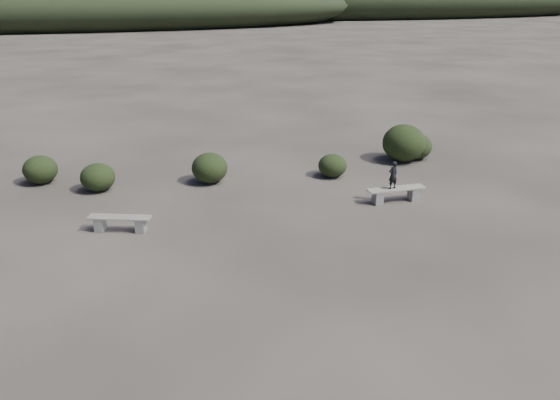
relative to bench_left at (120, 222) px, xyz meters
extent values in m
plane|color=#2D2823|center=(4.56, -4.84, -0.26)|extent=(1200.00, 1200.00, 0.00)
cube|color=slate|center=(-0.55, 0.15, -0.07)|extent=(0.32, 0.39, 0.38)
cube|color=slate|center=(0.55, -0.15, -0.07)|extent=(0.32, 0.39, 0.38)
cube|color=gray|center=(0.00, 0.00, 0.15)|extent=(1.75, 0.81, 0.05)
cube|color=slate|center=(7.66, 0.46, -0.06)|extent=(0.28, 0.37, 0.41)
cube|color=slate|center=(8.88, 0.54, -0.06)|extent=(0.28, 0.37, 0.41)
cube|color=gray|center=(8.27, 0.50, 0.17)|extent=(1.86, 0.50, 0.05)
imported|color=black|center=(8.12, 0.49, 0.64)|extent=(0.37, 0.29, 0.88)
ellipsoid|color=black|center=(-0.91, 3.42, 0.20)|extent=(1.12, 1.12, 0.91)
ellipsoid|color=black|center=(2.75, 3.47, 0.26)|extent=(1.21, 1.21, 1.04)
ellipsoid|color=black|center=(7.03, 3.22, 0.14)|extent=(1.01, 1.01, 0.81)
ellipsoid|color=black|center=(10.21, 4.43, 0.45)|extent=(1.62, 1.62, 1.42)
ellipsoid|color=black|center=(10.83, 4.61, 0.23)|extent=(1.18, 1.18, 0.98)
ellipsoid|color=black|center=(-2.89, 4.58, 0.22)|extent=(1.13, 1.13, 0.96)
ellipsoid|color=black|center=(-20.44, 85.16, 2.44)|extent=(110.00, 40.00, 12.00)
ellipsoid|color=black|center=(39.56, 105.16, 2.89)|extent=(120.00, 44.00, 14.00)
camera|label=1|loc=(1.54, -14.27, 6.09)|focal=35.00mm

